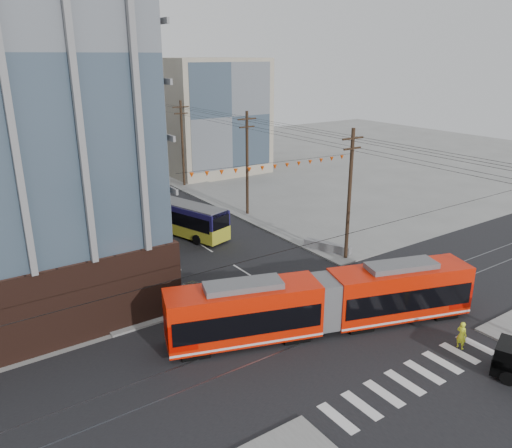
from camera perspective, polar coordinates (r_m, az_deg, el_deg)
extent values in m
plane|color=slate|center=(30.74, 13.18, -13.99)|extent=(160.00, 160.00, 0.00)
cube|color=gray|center=(74.54, -5.68, 12.24)|extent=(14.00, 14.00, 16.00)
cube|color=#8C99A5|center=(93.36, -10.69, 12.70)|extent=(16.00, 16.00, 14.00)
cylinder|color=black|center=(78.90, -13.35, 10.36)|extent=(0.30, 0.30, 11.00)
imported|color=#979EAE|center=(35.05, -6.61, -7.95)|extent=(1.87, 4.32, 1.38)
imported|color=silver|center=(39.58, -10.80, -4.96)|extent=(2.25, 4.79, 1.35)
imported|color=#484A54|center=(48.09, -15.39, -0.96)|extent=(2.75, 5.20, 1.39)
imported|color=#F3FF2B|center=(32.14, 22.44, -11.67)|extent=(0.43, 0.64, 1.73)
cube|color=gray|center=(44.06, 8.13, -2.65)|extent=(2.60, 4.29, 0.85)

